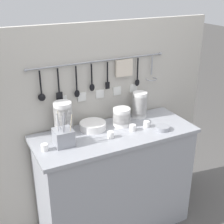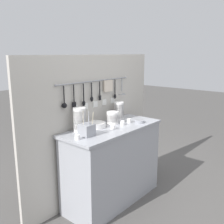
{
  "view_description": "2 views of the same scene",
  "coord_description": "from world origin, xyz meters",
  "px_view_note": "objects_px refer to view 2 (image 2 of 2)",
  "views": [
    {
      "loc": [
        -1.0,
        -1.91,
        2.02
      ],
      "look_at": [
        -0.04,
        -0.02,
        1.1
      ],
      "focal_mm": 50.0,
      "sensor_mm": 36.0,
      "label": 1
    },
    {
      "loc": [
        -2.19,
        -1.83,
        1.73
      ],
      "look_at": [
        -0.01,
        -0.0,
        1.09
      ],
      "focal_mm": 42.0,
      "sensor_mm": 36.0,
      "label": 2
    }
  ],
  "objects_px": {
    "steel_mixing_bowl": "(140,121)",
    "cup_beside_plates": "(77,137)",
    "cup_edge_far": "(129,121)",
    "plate_stack": "(96,125)",
    "cup_back_left": "(123,123)",
    "bowl_stack_nested_right": "(80,120)",
    "bowl_stack_tall_left": "(113,118)",
    "cup_centre": "(113,127)",
    "bowl_stack_short_front": "(119,111)",
    "cutlery_caddy": "(87,130)"
  },
  "relations": [
    {
      "from": "cup_edge_far",
      "to": "cup_back_left",
      "type": "height_order",
      "value": "same"
    },
    {
      "from": "cup_centre",
      "to": "cup_back_left",
      "type": "distance_m",
      "value": 0.21
    },
    {
      "from": "bowl_stack_short_front",
      "to": "steel_mixing_bowl",
      "type": "bearing_deg",
      "value": -84.61
    },
    {
      "from": "bowl_stack_nested_right",
      "to": "cup_back_left",
      "type": "height_order",
      "value": "bowl_stack_nested_right"
    },
    {
      "from": "bowl_stack_nested_right",
      "to": "bowl_stack_tall_left",
      "type": "bearing_deg",
      "value": -7.84
    },
    {
      "from": "bowl_stack_nested_right",
      "to": "cup_centre",
      "type": "relative_size",
      "value": 5.13
    },
    {
      "from": "cup_edge_far",
      "to": "steel_mixing_bowl",
      "type": "bearing_deg",
      "value": -50.05
    },
    {
      "from": "bowl_stack_short_front",
      "to": "cup_edge_far",
      "type": "bearing_deg",
      "value": -105.32
    },
    {
      "from": "bowl_stack_tall_left",
      "to": "cup_beside_plates",
      "type": "height_order",
      "value": "bowl_stack_tall_left"
    },
    {
      "from": "cup_beside_plates",
      "to": "bowl_stack_nested_right",
      "type": "bearing_deg",
      "value": 41.82
    },
    {
      "from": "bowl_stack_nested_right",
      "to": "plate_stack",
      "type": "xyz_separation_m",
      "value": [
        0.23,
        -0.03,
        -0.1
      ]
    },
    {
      "from": "steel_mixing_bowl",
      "to": "cup_beside_plates",
      "type": "distance_m",
      "value": 0.92
    },
    {
      "from": "plate_stack",
      "to": "steel_mixing_bowl",
      "type": "xyz_separation_m",
      "value": [
        0.48,
        -0.26,
        -0.01
      ]
    },
    {
      "from": "cup_back_left",
      "to": "steel_mixing_bowl",
      "type": "bearing_deg",
      "value": -23.61
    },
    {
      "from": "cup_beside_plates",
      "to": "cutlery_caddy",
      "type": "bearing_deg",
      "value": 6.46
    },
    {
      "from": "cup_centre",
      "to": "cup_back_left",
      "type": "relative_size",
      "value": 1.0
    },
    {
      "from": "cup_edge_far",
      "to": "cup_back_left",
      "type": "xyz_separation_m",
      "value": [
        -0.13,
        -0.01,
        0.0
      ]
    },
    {
      "from": "steel_mixing_bowl",
      "to": "cutlery_caddy",
      "type": "height_order",
      "value": "cutlery_caddy"
    },
    {
      "from": "cutlery_caddy",
      "to": "cup_beside_plates",
      "type": "relative_size",
      "value": 5.16
    },
    {
      "from": "cutlery_caddy",
      "to": "cup_beside_plates",
      "type": "distance_m",
      "value": 0.15
    },
    {
      "from": "bowl_stack_nested_right",
      "to": "steel_mixing_bowl",
      "type": "relative_size",
      "value": 2.26
    },
    {
      "from": "bowl_stack_tall_left",
      "to": "cup_beside_plates",
      "type": "bearing_deg",
      "value": -170.05
    },
    {
      "from": "steel_mixing_bowl",
      "to": "plate_stack",
      "type": "bearing_deg",
      "value": 151.39
    },
    {
      "from": "bowl_stack_short_front",
      "to": "bowl_stack_tall_left",
      "type": "xyz_separation_m",
      "value": [
        -0.22,
        -0.08,
        -0.04
      ]
    },
    {
      "from": "bowl_stack_short_front",
      "to": "cup_edge_far",
      "type": "distance_m",
      "value": 0.22
    },
    {
      "from": "bowl_stack_short_front",
      "to": "cutlery_caddy",
      "type": "distance_m",
      "value": 0.76
    },
    {
      "from": "cup_back_left",
      "to": "cup_edge_far",
      "type": "bearing_deg",
      "value": 2.24
    },
    {
      "from": "cup_beside_plates",
      "to": "bowl_stack_tall_left",
      "type": "bearing_deg",
      "value": 9.95
    },
    {
      "from": "bowl_stack_tall_left",
      "to": "plate_stack",
      "type": "distance_m",
      "value": 0.24
    },
    {
      "from": "bowl_stack_tall_left",
      "to": "plate_stack",
      "type": "relative_size",
      "value": 0.7
    },
    {
      "from": "cup_edge_far",
      "to": "plate_stack",
      "type": "bearing_deg",
      "value": 157.72
    },
    {
      "from": "plate_stack",
      "to": "cup_centre",
      "type": "bearing_deg",
      "value": -73.26
    },
    {
      "from": "cup_edge_far",
      "to": "cup_beside_plates",
      "type": "height_order",
      "value": "same"
    },
    {
      "from": "bowl_stack_short_front",
      "to": "cup_beside_plates",
      "type": "relative_size",
      "value": 4.4
    },
    {
      "from": "steel_mixing_bowl",
      "to": "cup_back_left",
      "type": "relative_size",
      "value": 2.27
    },
    {
      "from": "plate_stack",
      "to": "cup_beside_plates",
      "type": "relative_size",
      "value": 4.15
    },
    {
      "from": "plate_stack",
      "to": "bowl_stack_tall_left",
      "type": "bearing_deg",
      "value": -9.28
    },
    {
      "from": "bowl_stack_tall_left",
      "to": "cup_edge_far",
      "type": "distance_m",
      "value": 0.21
    },
    {
      "from": "cutlery_caddy",
      "to": "cup_edge_far",
      "type": "relative_size",
      "value": 5.16
    },
    {
      "from": "bowl_stack_short_front",
      "to": "bowl_stack_tall_left",
      "type": "height_order",
      "value": "bowl_stack_short_front"
    },
    {
      "from": "steel_mixing_bowl",
      "to": "cutlery_caddy",
      "type": "distance_m",
      "value": 0.78
    },
    {
      "from": "cup_beside_plates",
      "to": "plate_stack",
      "type": "bearing_deg",
      "value": 19.85
    },
    {
      "from": "bowl_stack_tall_left",
      "to": "steel_mixing_bowl",
      "type": "distance_m",
      "value": 0.34
    },
    {
      "from": "plate_stack",
      "to": "cup_back_left",
      "type": "distance_m",
      "value": 0.31
    },
    {
      "from": "cup_back_left",
      "to": "cup_centre",
      "type": "bearing_deg",
      "value": -172.41
    },
    {
      "from": "cup_edge_far",
      "to": "cup_centre",
      "type": "bearing_deg",
      "value": -174.49
    },
    {
      "from": "cup_edge_far",
      "to": "bowl_stack_nested_right",
      "type": "bearing_deg",
      "value": 163.28
    },
    {
      "from": "cup_centre",
      "to": "cup_beside_plates",
      "type": "distance_m",
      "value": 0.49
    },
    {
      "from": "steel_mixing_bowl",
      "to": "cup_beside_plates",
      "type": "relative_size",
      "value": 2.27
    },
    {
      "from": "cup_beside_plates",
      "to": "cup_back_left",
      "type": "xyz_separation_m",
      "value": [
        0.7,
        -0.01,
        0.0
      ]
    }
  ]
}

